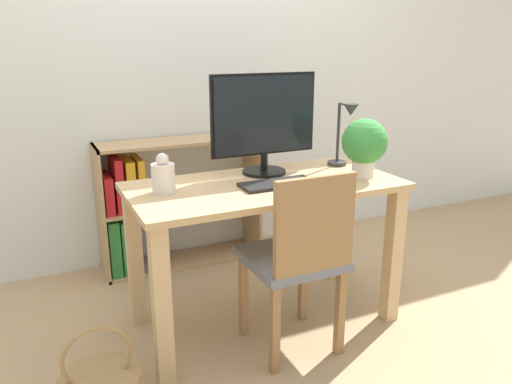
# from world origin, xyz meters

# --- Properties ---
(ground_plane) EXTENTS (10.00, 10.00, 0.00)m
(ground_plane) POSITION_xyz_m (0.00, 0.00, 0.00)
(ground_plane) COLOR tan
(wall_back) EXTENTS (8.00, 0.05, 2.60)m
(wall_back) POSITION_xyz_m (0.00, 1.03, 1.30)
(wall_back) COLOR silver
(wall_back) RESTS_ON ground_plane
(desk) EXTENTS (1.27, 0.62, 0.72)m
(desk) POSITION_xyz_m (0.00, 0.00, 0.57)
(desk) COLOR tan
(desk) RESTS_ON ground_plane
(monitor) EXTENTS (0.55, 0.22, 0.49)m
(monitor) POSITION_xyz_m (0.07, 0.16, 0.99)
(monitor) COLOR black
(monitor) RESTS_ON desk
(keyboard) EXTENTS (0.35, 0.14, 0.02)m
(keyboard) POSITION_xyz_m (0.03, -0.06, 0.73)
(keyboard) COLOR black
(keyboard) RESTS_ON desk
(vase) EXTENTS (0.10, 0.10, 0.18)m
(vase) POSITION_xyz_m (-0.47, 0.05, 0.80)
(vase) COLOR silver
(vase) RESTS_ON desk
(desk_lamp) EXTENTS (0.10, 0.19, 0.34)m
(desk_lamp) POSITION_xyz_m (0.50, 0.09, 0.93)
(desk_lamp) COLOR #2D2D33
(desk_lamp) RESTS_ON desk
(potted_plant) EXTENTS (0.22, 0.22, 0.28)m
(potted_plant) POSITION_xyz_m (0.48, -0.10, 0.88)
(potted_plant) COLOR silver
(potted_plant) RESTS_ON desk
(chair) EXTENTS (0.40, 0.40, 0.85)m
(chair) POSITION_xyz_m (0.02, -0.30, 0.47)
(chair) COLOR slate
(chair) RESTS_ON ground_plane
(bookshelf) EXTENTS (0.99, 0.28, 0.79)m
(bookshelf) POSITION_xyz_m (-0.35, 0.85, 0.38)
(bookshelf) COLOR tan
(bookshelf) RESTS_ON ground_plane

